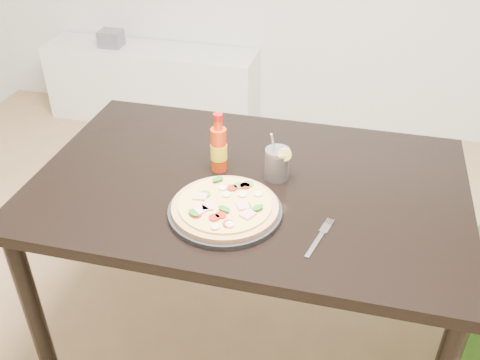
% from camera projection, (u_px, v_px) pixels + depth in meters
% --- Properties ---
extents(dining_table, '(1.40, 0.90, 0.75)m').
position_uv_depth(dining_table, '(249.00, 201.00, 1.79)').
color(dining_table, black).
rests_on(dining_table, ground).
extents(plate, '(0.34, 0.34, 0.02)m').
position_uv_depth(plate, '(225.00, 211.00, 1.60)').
color(plate, black).
rests_on(plate, dining_table).
extents(pizza, '(0.32, 0.32, 0.03)m').
position_uv_depth(pizza, '(225.00, 206.00, 1.59)').
color(pizza, tan).
rests_on(pizza, plate).
extents(hot_sauce_bottle, '(0.07, 0.07, 0.21)m').
position_uv_depth(hot_sauce_bottle, '(219.00, 148.00, 1.76)').
color(hot_sauce_bottle, red).
rests_on(hot_sauce_bottle, dining_table).
extents(cola_cup, '(0.09, 0.08, 0.17)m').
position_uv_depth(cola_cup, '(277.00, 164.00, 1.73)').
color(cola_cup, black).
rests_on(cola_cup, dining_table).
extents(fork, '(0.06, 0.19, 0.00)m').
position_uv_depth(fork, '(320.00, 236.00, 1.51)').
color(fork, silver).
rests_on(fork, dining_table).
extents(media_console, '(1.40, 0.34, 0.50)m').
position_uv_depth(media_console, '(152.00, 84.00, 3.60)').
color(media_console, white).
rests_on(media_console, ground).
extents(cd_stack, '(0.14, 0.12, 0.10)m').
position_uv_depth(cd_stack, '(111.00, 38.00, 3.46)').
color(cd_stack, slate).
rests_on(cd_stack, media_console).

